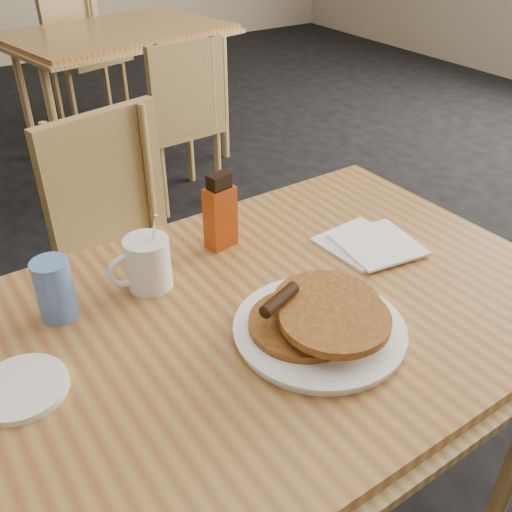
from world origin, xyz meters
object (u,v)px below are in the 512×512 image
(chair_main_far, at_px, (123,236))
(chair_neighbor_near, at_px, (180,111))
(syrup_bottle, at_px, (220,214))
(neighbor_table, at_px, (117,37))
(blue_tumbler, at_px, (55,290))
(coffee_mug, at_px, (147,263))
(main_table, at_px, (266,326))
(chair_neighbor_far, at_px, (78,37))
(pancake_plate, at_px, (320,323))

(chair_main_far, distance_m, chair_neighbor_near, 1.19)
(syrup_bottle, bearing_deg, neighbor_table, 63.80)
(chair_neighbor_near, distance_m, blue_tumbler, 1.88)
(neighbor_table, height_order, chair_main_far, chair_main_far)
(chair_neighbor_near, bearing_deg, coffee_mug, -121.88)
(syrup_bottle, bearing_deg, chair_neighbor_near, 56.66)
(chair_main_far, height_order, syrup_bottle, syrup_bottle)
(neighbor_table, xyz_separation_m, syrup_bottle, (-0.63, -2.23, 0.12))
(main_table, relative_size, chair_main_far, 1.39)
(neighbor_table, distance_m, syrup_bottle, 2.32)
(main_table, distance_m, blue_tumbler, 0.39)
(neighbor_table, bearing_deg, chair_neighbor_far, 90.42)
(pancake_plate, distance_m, coffee_mug, 0.35)
(syrup_bottle, bearing_deg, blue_tumbler, 177.31)
(main_table, bearing_deg, coffee_mug, 129.75)
(chair_neighbor_far, relative_size, syrup_bottle, 5.69)
(chair_main_far, height_order, chair_neighbor_far, chair_neighbor_far)
(neighbor_table, bearing_deg, main_table, -105.13)
(neighbor_table, distance_m, chair_neighbor_near, 0.76)
(coffee_mug, relative_size, syrup_bottle, 0.97)
(neighbor_table, bearing_deg, chair_main_far, -111.65)
(chair_main_far, relative_size, chair_neighbor_far, 0.91)
(main_table, bearing_deg, chair_neighbor_near, 68.86)
(pancake_plate, bearing_deg, blue_tumbler, 140.84)
(chair_neighbor_far, distance_m, pancake_plate, 3.36)
(coffee_mug, bearing_deg, chair_neighbor_far, 93.45)
(chair_neighbor_far, distance_m, blue_tumbler, 3.17)
(syrup_bottle, bearing_deg, main_table, -110.25)
(chair_main_far, height_order, blue_tumbler, chair_main_far)
(chair_neighbor_far, height_order, blue_tumbler, chair_neighbor_far)
(main_table, distance_m, chair_main_far, 0.79)
(main_table, relative_size, pancake_plate, 4.04)
(coffee_mug, bearing_deg, syrup_bottle, 33.98)
(chair_main_far, bearing_deg, syrup_bottle, -97.85)
(pancake_plate, relative_size, syrup_bottle, 1.79)
(chair_neighbor_near, distance_m, syrup_bottle, 1.66)
(neighbor_table, height_order, coffee_mug, coffee_mug)
(chair_main_far, xyz_separation_m, pancake_plate, (0.05, -0.88, 0.25))
(chair_neighbor_near, bearing_deg, chair_main_far, -128.81)
(chair_neighbor_far, relative_size, blue_tumbler, 8.15)
(coffee_mug, xyz_separation_m, blue_tumbler, (-0.17, 0.00, 0.00))
(chair_neighbor_near, xyz_separation_m, syrup_bottle, (-0.63, -1.50, 0.33))
(pancake_plate, xyz_separation_m, syrup_bottle, (0.00, 0.35, 0.05))
(blue_tumbler, bearing_deg, pancake_plate, -39.16)
(chair_main_far, relative_size, coffee_mug, 5.33)
(main_table, xyz_separation_m, syrup_bottle, (0.04, 0.24, 0.12))
(pancake_plate, height_order, coffee_mug, coffee_mug)
(main_table, relative_size, chair_neighbor_near, 1.46)
(syrup_bottle, bearing_deg, pancake_plate, -101.13)
(chair_neighbor_far, bearing_deg, chair_neighbor_near, -108.25)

